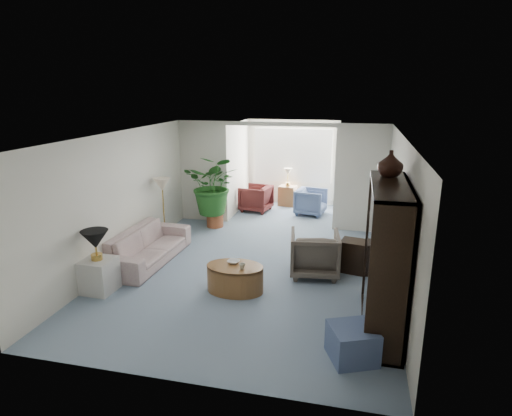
% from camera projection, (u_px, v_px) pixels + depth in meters
% --- Properties ---
extents(floor, '(6.00, 6.00, 0.00)m').
position_uv_depth(floor, '(248.00, 275.00, 7.75)').
color(floor, '#849AAE').
rests_on(floor, ground).
extents(sunroom_floor, '(2.60, 2.60, 0.00)m').
position_uv_depth(sunroom_floor, '(286.00, 213.00, 11.59)').
color(sunroom_floor, '#849AAE').
rests_on(sunroom_floor, ground).
extents(back_pier_left, '(1.20, 0.12, 2.50)m').
position_uv_depth(back_pier_left, '(203.00, 172.00, 10.64)').
color(back_pier_left, silver).
rests_on(back_pier_left, ground).
extents(back_pier_right, '(1.20, 0.12, 2.50)m').
position_uv_depth(back_pier_right, '(361.00, 179.00, 9.81)').
color(back_pier_right, silver).
rests_on(back_pier_right, ground).
extents(back_header, '(2.60, 0.12, 0.10)m').
position_uv_depth(back_header, '(280.00, 124.00, 9.90)').
color(back_header, silver).
rests_on(back_header, back_pier_left).
extents(window_pane, '(2.20, 0.02, 1.50)m').
position_uv_depth(window_pane, '(293.00, 155.00, 12.23)').
color(window_pane, white).
extents(window_blinds, '(2.20, 0.02, 1.50)m').
position_uv_depth(window_blinds, '(293.00, 156.00, 12.20)').
color(window_blinds, white).
extents(framed_picture, '(0.04, 0.50, 0.40)m').
position_uv_depth(framed_picture, '(400.00, 192.00, 6.66)').
color(framed_picture, '#BAAA94').
extents(sofa, '(0.92, 2.20, 0.64)m').
position_uv_depth(sofa, '(148.00, 246.00, 8.30)').
color(sofa, beige).
rests_on(sofa, ground).
extents(end_table, '(0.52, 0.52, 0.56)m').
position_uv_depth(end_table, '(99.00, 275.00, 7.09)').
color(end_table, silver).
rests_on(end_table, ground).
extents(table_lamp, '(0.44, 0.44, 0.30)m').
position_uv_depth(table_lamp, '(95.00, 239.00, 6.92)').
color(table_lamp, black).
rests_on(table_lamp, end_table).
extents(floor_lamp, '(0.36, 0.36, 0.28)m').
position_uv_depth(floor_lamp, '(162.00, 185.00, 9.26)').
color(floor_lamp, '#F6E3C3').
rests_on(floor_lamp, ground).
extents(coffee_table, '(1.12, 1.12, 0.45)m').
position_uv_depth(coffee_table, '(235.00, 278.00, 7.11)').
color(coffee_table, brown).
rests_on(coffee_table, ground).
extents(coffee_bowl, '(0.24, 0.24, 0.05)m').
position_uv_depth(coffee_bowl, '(234.00, 262.00, 7.15)').
color(coffee_bowl, white).
rests_on(coffee_bowl, coffee_table).
extents(coffee_cup, '(0.12, 0.12, 0.10)m').
position_uv_depth(coffee_cup, '(242.00, 266.00, 6.91)').
color(coffee_cup, beige).
rests_on(coffee_cup, coffee_table).
extents(wingback_chair, '(0.96, 0.98, 0.80)m').
position_uv_depth(wingback_chair, '(314.00, 253.00, 7.71)').
color(wingback_chair, '#695E53').
rests_on(wingback_chair, ground).
extents(side_table_dark, '(0.56, 0.49, 0.59)m').
position_uv_depth(side_table_dark, '(354.00, 256.00, 7.87)').
color(side_table_dark, black).
rests_on(side_table_dark, ground).
extents(entertainment_cabinet, '(0.50, 1.86, 2.07)m').
position_uv_depth(entertainment_cabinet, '(385.00, 259.00, 5.82)').
color(entertainment_cabinet, black).
rests_on(entertainment_cabinet, ground).
extents(cabinet_urn, '(0.35, 0.35, 0.37)m').
position_uv_depth(cabinet_urn, '(390.00, 164.00, 5.96)').
color(cabinet_urn, black).
rests_on(cabinet_urn, entertainment_cabinet).
extents(ottoman, '(0.70, 0.70, 0.43)m').
position_uv_depth(ottoman, '(352.00, 343.00, 5.33)').
color(ottoman, slate).
rests_on(ottoman, ground).
extents(plant_pot, '(0.40, 0.40, 0.32)m').
position_uv_depth(plant_pot, '(215.00, 220.00, 10.44)').
color(plant_pot, '#9B4E2D').
rests_on(plant_pot, ground).
extents(house_plant, '(1.29, 1.12, 1.44)m').
position_uv_depth(house_plant, '(214.00, 185.00, 10.20)').
color(house_plant, '#245F20').
rests_on(house_plant, plant_pot).
extents(sunroom_chair_blue, '(0.86, 0.85, 0.69)m').
position_uv_depth(sunroom_chair_blue, '(311.00, 202.00, 11.39)').
color(sunroom_chair_blue, slate).
rests_on(sunroom_chair_blue, ground).
extents(sunroom_chair_maroon, '(0.89, 0.87, 0.71)m').
position_uv_depth(sunroom_chair_maroon, '(256.00, 198.00, 11.72)').
color(sunroom_chair_maroon, '#581E1F').
rests_on(sunroom_chair_maroon, ground).
extents(sunroom_table, '(0.52, 0.43, 0.57)m').
position_uv_depth(sunroom_table, '(287.00, 196.00, 12.28)').
color(sunroom_table, brown).
rests_on(sunroom_table, ground).
extents(shelf_clutter, '(0.30, 1.19, 1.06)m').
position_uv_depth(shelf_clutter, '(382.00, 257.00, 5.74)').
color(shelf_clutter, '#4B4947').
rests_on(shelf_clutter, entertainment_cabinet).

